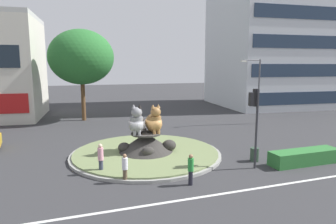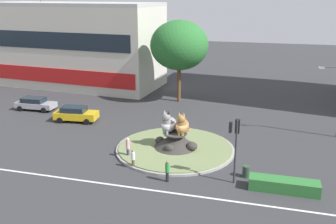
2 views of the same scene
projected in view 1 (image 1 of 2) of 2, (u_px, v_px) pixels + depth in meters
ground_plane at (146, 155)px, 20.75m from camera, size 160.00×160.00×0.00m
lane_centreline at (186, 199)px, 13.83m from camera, size 112.00×0.20×0.01m
roundabout_island at (146, 149)px, 20.68m from camera, size 10.48×10.48×1.59m
cat_statue_grey at (137, 123)px, 20.21m from camera, size 1.62×2.06×2.10m
cat_statue_tabby at (154, 122)px, 20.58m from camera, size 1.23×2.01×2.04m
traffic_light_mast at (255, 111)px, 17.60m from camera, size 0.74×0.51×4.85m
office_tower at (281, 21)px, 45.97m from camera, size 20.41×17.00×26.15m
clipped_hedge_strip at (304, 157)px, 18.81m from camera, size 4.78×1.20×0.90m
broadleaf_tree_behind_island at (81, 57)px, 32.86m from camera, size 7.18×7.18×10.22m
streetlight_arm at (257, 86)px, 31.22m from camera, size 2.46×0.39×6.88m
pedestrian_pink_shirt at (101, 158)px, 16.96m from camera, size 0.33×0.33×1.80m
pedestrian_green_shirt at (191, 169)px, 15.40m from camera, size 0.31×0.31×1.67m
pedestrian_white_shirt at (125, 167)px, 15.74m from camera, size 0.32×0.32×1.59m
litter_bin at (254, 154)px, 19.35m from camera, size 0.56×0.56×0.90m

